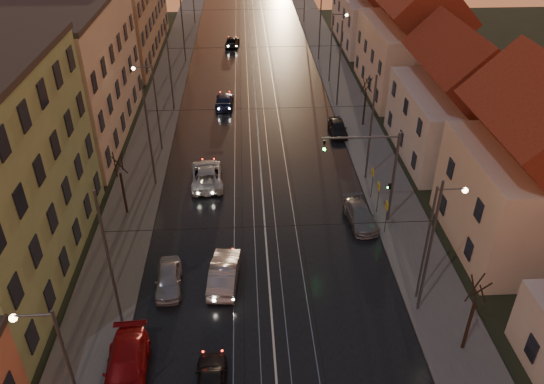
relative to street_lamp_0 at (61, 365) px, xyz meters
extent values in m
cube|color=black|center=(9.10, 38.00, -4.87)|extent=(16.00, 120.00, 0.04)
cube|color=#4C4C4C|center=(-0.90, 38.00, -4.81)|extent=(4.00, 120.00, 0.15)
cube|color=#4C4C4C|center=(19.10, 38.00, -4.81)|extent=(4.00, 120.00, 0.15)
cube|color=gray|center=(6.90, 38.00, -4.83)|extent=(0.06, 120.00, 0.03)
cube|color=gray|center=(8.33, 38.00, -4.83)|extent=(0.06, 120.00, 0.03)
cube|color=gray|center=(9.87, 38.00, -4.83)|extent=(0.06, 120.00, 0.03)
cube|color=gray|center=(11.30, 38.00, -4.83)|extent=(0.06, 120.00, 0.03)
cube|color=#B9AD8F|center=(-8.40, 32.00, 1.11)|extent=(10.00, 20.00, 12.00)
cube|color=#9E8866|center=(-8.40, 56.00, 2.11)|extent=(10.00, 24.00, 14.00)
cube|color=beige|center=(26.10, 13.00, -1.39)|extent=(8.50, 10.00, 7.00)
cube|color=beige|center=(26.10, 26.00, -1.89)|extent=(9.00, 12.00, 6.00)
pyramid|color=#5D1F15|center=(26.10, 26.00, 2.71)|extent=(9.18, 12.24, 3.20)
cube|color=beige|center=(26.10, 41.00, -1.14)|extent=(9.00, 14.00, 7.50)
pyramid|color=#5D1F15|center=(26.10, 41.00, 4.61)|extent=(9.18, 14.28, 4.00)
cube|color=beige|center=(26.10, 59.00, -1.64)|extent=(9.00, 16.00, 6.50)
cylinder|color=#595B60|center=(0.50, 7.00, -0.39)|extent=(0.16, 0.16, 9.00)
cylinder|color=#595B60|center=(17.70, 7.00, -0.39)|extent=(0.16, 0.16, 9.00)
cylinder|color=#595B60|center=(0.50, 22.00, -0.39)|extent=(0.16, 0.16, 9.00)
cylinder|color=#595B60|center=(17.70, 22.00, -0.39)|extent=(0.16, 0.16, 9.00)
cylinder|color=#595B60|center=(0.50, 37.00, -0.39)|extent=(0.16, 0.16, 9.00)
cylinder|color=#595B60|center=(17.70, 37.00, -0.39)|extent=(0.16, 0.16, 9.00)
cylinder|color=#595B60|center=(0.50, 52.00, -0.39)|extent=(0.16, 0.16, 9.00)
cylinder|color=#595B60|center=(17.70, 52.00, -0.39)|extent=(0.16, 0.16, 9.00)
cylinder|color=#595B60|center=(0.30, 0.00, -0.89)|extent=(0.14, 0.14, 8.00)
cylinder|color=#595B60|center=(-0.50, 0.00, 2.91)|extent=(1.60, 0.10, 0.10)
sphere|color=#FFD88C|center=(-1.22, 0.00, 2.81)|extent=(0.32, 0.32, 0.32)
cylinder|color=#595B60|center=(17.90, 8.00, -0.89)|extent=(0.14, 0.14, 8.00)
cylinder|color=#595B60|center=(18.70, 8.00, 2.91)|extent=(1.60, 0.10, 0.10)
sphere|color=#FFD88C|center=(19.42, 8.00, 2.81)|extent=(0.32, 0.32, 0.32)
cylinder|color=#595B60|center=(0.30, 28.00, -0.89)|extent=(0.14, 0.14, 8.00)
cylinder|color=#595B60|center=(-0.50, 28.00, 2.91)|extent=(1.60, 0.10, 0.10)
sphere|color=#FFD88C|center=(-1.22, 28.00, 2.81)|extent=(0.32, 0.32, 0.32)
cylinder|color=#595B60|center=(17.90, 44.00, -0.89)|extent=(0.14, 0.14, 8.00)
cylinder|color=#595B60|center=(18.70, 44.00, 2.91)|extent=(1.60, 0.10, 0.10)
sphere|color=#FFD88C|center=(19.42, 44.00, 2.81)|extent=(0.32, 0.32, 0.32)
cylinder|color=#595B60|center=(18.10, 16.00, -1.29)|extent=(0.20, 0.20, 7.20)
cylinder|color=#595B60|center=(15.50, 16.00, 2.01)|extent=(5.20, 0.14, 0.14)
imported|color=black|center=(13.10, 16.00, 1.41)|extent=(0.15, 0.18, 0.90)
sphere|color=#19FF3F|center=(13.10, 15.88, 1.26)|extent=(0.20, 0.20, 0.20)
cylinder|color=black|center=(-1.10, 18.00, -3.14)|extent=(0.18, 0.18, 3.50)
cylinder|color=black|center=(-0.86, 18.09, -0.59)|extent=(0.37, 0.92, 1.61)
cylinder|color=black|center=(-1.18, 18.23, -0.59)|extent=(0.91, 0.40, 1.61)
cylinder|color=black|center=(-1.33, 17.91, -0.59)|extent=(0.37, 0.92, 1.61)
cylinder|color=black|center=(-0.97, 17.78, -0.59)|extent=(0.84, 0.54, 1.62)
cylinder|color=black|center=(19.30, 4.00, -3.14)|extent=(0.18, 0.18, 3.50)
cylinder|color=black|center=(19.54, 4.09, -0.59)|extent=(0.37, 0.92, 1.61)
cylinder|color=black|center=(19.22, 4.23, -0.59)|extent=(0.91, 0.40, 1.61)
cylinder|color=black|center=(19.07, 3.91, -0.59)|extent=(0.37, 0.92, 1.61)
cylinder|color=black|center=(19.43, 3.78, -0.59)|extent=(0.84, 0.54, 1.62)
cylinder|color=black|center=(19.50, 32.00, -3.14)|extent=(0.18, 0.18, 3.50)
cylinder|color=black|center=(19.74, 32.09, -0.59)|extent=(0.37, 0.92, 1.61)
cylinder|color=black|center=(19.42, 32.23, -0.59)|extent=(0.91, 0.40, 1.61)
cylinder|color=black|center=(19.27, 31.91, -0.59)|extent=(0.37, 0.92, 1.61)
cylinder|color=black|center=(19.63, 31.78, -0.59)|extent=(0.84, 0.54, 1.62)
imported|color=black|center=(5.84, 2.08, -4.23)|extent=(1.56, 3.86, 1.31)
imported|color=gray|center=(6.33, 10.10, -4.11)|extent=(2.09, 4.87, 1.56)
imported|color=#B3B3B3|center=(4.67, 22.11, -4.14)|extent=(2.82, 5.52, 1.49)
imported|color=#151E41|center=(5.79, 37.58, -4.23)|extent=(2.00, 4.56, 1.30)
imported|color=black|center=(6.45, 58.30, -4.17)|extent=(2.23, 4.39, 1.43)
imported|color=maroon|center=(1.50, 3.14, -4.14)|extent=(2.35, 5.25, 1.49)
imported|color=#A5A5AA|center=(2.90, 9.83, -4.23)|extent=(1.76, 3.92, 1.31)
imported|color=gray|center=(16.03, 15.88, -4.25)|extent=(2.21, 4.52, 1.27)
imported|color=black|center=(16.70, 30.35, -4.21)|extent=(1.61, 3.95, 1.34)
camera|label=1|loc=(7.90, -15.02, 17.86)|focal=35.00mm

